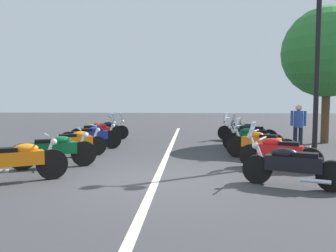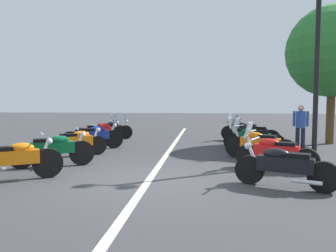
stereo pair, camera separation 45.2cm
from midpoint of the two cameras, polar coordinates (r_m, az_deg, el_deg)
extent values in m
plane|color=#38383A|center=(7.50, -3.81, -9.19)|extent=(80.00, 80.00, 0.00)
cube|color=beige|center=(11.83, -0.94, -4.17)|extent=(18.96, 0.16, 0.01)
cylinder|color=black|center=(8.07, -20.50, -6.03)|extent=(0.47, 0.65, 0.68)
cube|color=orange|center=(8.00, -25.64, -4.97)|extent=(0.80, 1.07, 0.30)
ellipsoid|color=orange|center=(7.97, -24.39, -3.50)|extent=(0.49, 0.58, 0.22)
cube|color=black|center=(7.97, -27.26, -3.75)|extent=(0.47, 0.55, 0.12)
cylinder|color=silver|center=(8.02, -20.98, -3.94)|extent=(0.21, 0.28, 0.58)
cylinder|color=silver|center=(7.97, -21.33, -1.39)|extent=(0.55, 0.35, 0.04)
sphere|color=silver|center=(8.01, -20.23, -2.49)|extent=(0.14, 0.14, 0.14)
cylinder|color=black|center=(9.41, -15.37, -4.49)|extent=(0.41, 0.66, 0.67)
cylinder|color=black|center=(9.38, -24.64, -4.75)|extent=(0.41, 0.66, 0.67)
cube|color=#0C592D|center=(9.34, -20.03, -3.54)|extent=(0.74, 1.16, 0.30)
ellipsoid|color=#0C592D|center=(9.32, -18.95, -2.29)|extent=(0.45, 0.58, 0.22)
cube|color=black|center=(9.32, -21.41, -2.48)|extent=(0.44, 0.54, 0.12)
cylinder|color=silver|center=(9.36, -15.77, -2.69)|extent=(0.19, 0.29, 0.58)
cylinder|color=silver|center=(9.32, -16.06, -0.50)|extent=(0.58, 0.30, 0.04)
sphere|color=silver|center=(9.35, -15.13, -1.45)|extent=(0.14, 0.14, 0.14)
cylinder|color=silver|center=(9.56, -22.74, -5.14)|extent=(0.30, 0.53, 0.08)
cylinder|color=black|center=(11.10, -13.09, -3.25)|extent=(0.46, 0.59, 0.61)
cylinder|color=black|center=(10.77, -20.09, -3.64)|extent=(0.46, 0.59, 0.61)
cube|color=orange|center=(10.89, -16.56, -2.51)|extent=(0.82, 1.02, 0.30)
ellipsoid|color=orange|center=(10.91, -15.66, -1.42)|extent=(0.51, 0.58, 0.22)
cube|color=black|center=(10.82, -17.71, -1.62)|extent=(0.49, 0.54, 0.12)
cylinder|color=silver|center=(11.05, -13.41, -1.73)|extent=(0.22, 0.28, 0.58)
cylinder|color=silver|center=(11.00, -13.64, 0.13)|extent=(0.53, 0.38, 0.04)
sphere|color=silver|center=(11.06, -12.89, -0.67)|extent=(0.14, 0.14, 0.14)
cylinder|color=silver|center=(11.01, -18.84, -3.92)|extent=(0.38, 0.50, 0.08)
cylinder|color=black|center=(12.50, -10.46, -2.22)|extent=(0.46, 0.66, 0.68)
cylinder|color=black|center=(12.18, -17.47, -2.52)|extent=(0.46, 0.66, 0.68)
cube|color=navy|center=(12.30, -13.93, -1.54)|extent=(0.83, 1.15, 0.30)
ellipsoid|color=navy|center=(12.32, -13.13, -0.58)|extent=(0.49, 0.58, 0.22)
cube|color=black|center=(12.24, -14.95, -0.74)|extent=(0.47, 0.55, 0.12)
cylinder|color=silver|center=(12.46, -10.75, -0.86)|extent=(0.21, 0.29, 0.58)
cylinder|color=silver|center=(12.42, -10.95, 0.79)|extent=(0.56, 0.35, 0.04)
sphere|color=silver|center=(12.47, -10.27, 0.07)|extent=(0.14, 0.14, 0.14)
cylinder|color=silver|center=(12.42, -16.18, -2.84)|extent=(0.35, 0.52, 0.08)
cube|color=silver|center=(12.44, -10.60, 1.12)|extent=(0.37, 0.29, 0.32)
cylinder|color=black|center=(14.13, -10.15, -1.48)|extent=(0.49, 0.64, 0.68)
cylinder|color=black|center=(13.71, -15.81, -1.75)|extent=(0.49, 0.64, 0.68)
cube|color=red|center=(13.89, -12.95, -0.87)|extent=(0.84, 1.06, 0.30)
ellipsoid|color=red|center=(13.92, -12.25, -0.02)|extent=(0.50, 0.58, 0.22)
cube|color=black|center=(13.81, -13.84, -0.17)|extent=(0.48, 0.54, 0.12)
cylinder|color=silver|center=(14.08, -10.39, -0.28)|extent=(0.22, 0.28, 0.58)
cylinder|color=silver|center=(14.04, -10.57, 1.18)|extent=(0.54, 0.38, 0.04)
sphere|color=silver|center=(14.10, -9.98, 0.55)|extent=(0.14, 0.14, 0.14)
cylinder|color=silver|center=(13.97, -14.84, -2.04)|extent=(0.37, 0.50, 0.08)
cube|color=silver|center=(14.06, -10.27, 1.48)|extent=(0.37, 0.30, 0.32)
cylinder|color=black|center=(15.49, -8.66, -1.05)|extent=(0.37, 0.63, 0.62)
cylinder|color=black|center=(15.29, -14.23, -1.20)|extent=(0.37, 0.63, 0.62)
cube|color=black|center=(15.35, -11.44, -0.46)|extent=(0.71, 1.17, 0.30)
ellipsoid|color=black|center=(15.36, -10.79, 0.30)|extent=(0.44, 0.58, 0.22)
cube|color=black|center=(15.31, -12.27, 0.19)|extent=(0.43, 0.54, 0.12)
cylinder|color=silver|center=(15.45, -8.89, 0.05)|extent=(0.18, 0.29, 0.58)
cylinder|color=silver|center=(15.42, -9.05, 1.38)|extent=(0.59, 0.28, 0.04)
sphere|color=silver|center=(15.46, -8.50, 0.80)|extent=(0.14, 0.14, 0.14)
cylinder|color=silver|center=(15.50, -13.17, -1.46)|extent=(0.29, 0.54, 0.08)
cube|color=silver|center=(15.43, -8.77, 1.65)|extent=(0.38, 0.25, 0.32)
cylinder|color=black|center=(7.38, 13.12, -7.10)|extent=(0.37, 0.61, 0.60)
cylinder|color=black|center=(7.19, 24.34, -7.69)|extent=(0.37, 0.61, 0.60)
cube|color=black|center=(7.22, 18.69, -6.03)|extent=(0.68, 1.11, 0.30)
ellipsoid|color=black|center=(7.21, 17.31, -4.39)|extent=(0.44, 0.58, 0.22)
cube|color=black|center=(7.16, 20.47, -4.69)|extent=(0.43, 0.54, 0.12)
cylinder|color=silver|center=(7.31, 13.62, -4.83)|extent=(0.18, 0.29, 0.58)
cylinder|color=silver|center=(7.26, 13.98, -2.04)|extent=(0.59, 0.28, 0.04)
sphere|color=silver|center=(7.31, 12.81, -3.23)|extent=(0.14, 0.14, 0.14)
cylinder|color=silver|center=(7.05, 21.91, -8.60)|extent=(0.29, 0.54, 0.08)
cylinder|color=black|center=(9.14, 12.47, -4.88)|extent=(0.38, 0.61, 0.61)
cylinder|color=black|center=(8.86, 21.56, -5.37)|extent=(0.38, 0.61, 0.61)
cube|color=red|center=(8.94, 16.97, -4.00)|extent=(0.71, 1.12, 0.30)
ellipsoid|color=red|center=(8.95, 15.87, -2.68)|extent=(0.45, 0.58, 0.22)
cube|color=black|center=(8.88, 18.39, -2.92)|extent=(0.43, 0.54, 0.12)
cylinder|color=silver|center=(9.08, 12.87, -3.04)|extent=(0.18, 0.29, 0.58)
cylinder|color=silver|center=(9.03, 13.15, -0.78)|extent=(0.58, 0.29, 0.04)
sphere|color=silver|center=(9.08, 12.22, -1.75)|extent=(0.14, 0.14, 0.14)
cylinder|color=silver|center=(8.74, 19.51, -6.06)|extent=(0.30, 0.53, 0.08)
cube|color=silver|center=(9.04, 12.67, -0.32)|extent=(0.38, 0.26, 0.32)
cylinder|color=black|center=(10.63, 10.38, -3.41)|extent=(0.44, 0.65, 0.66)
cylinder|color=black|center=(10.17, 18.27, -3.91)|extent=(0.44, 0.65, 0.66)
cube|color=orange|center=(10.35, 14.25, -2.68)|extent=(0.79, 1.14, 0.30)
ellipsoid|color=orange|center=(10.38, 13.33, -1.53)|extent=(0.48, 0.58, 0.22)
cube|color=black|center=(10.26, 15.44, -1.75)|extent=(0.46, 0.55, 0.12)
cylinder|color=silver|center=(10.57, 10.70, -1.82)|extent=(0.20, 0.29, 0.58)
cylinder|color=silver|center=(10.52, 10.93, 0.12)|extent=(0.56, 0.33, 0.04)
sphere|color=silver|center=(10.59, 10.16, -0.71)|extent=(0.14, 0.14, 0.14)
cylinder|color=silver|center=(10.09, 16.34, -4.51)|extent=(0.33, 0.52, 0.08)
cube|color=silver|center=(10.55, 10.53, 0.51)|extent=(0.37, 0.28, 0.32)
cylinder|color=black|center=(12.14, 9.62, -2.55)|extent=(0.32, 0.63, 0.62)
cylinder|color=black|center=(11.93, 16.59, -2.79)|extent=(0.32, 0.63, 0.62)
cube|color=#0C592D|center=(12.00, 13.09, -1.82)|extent=(0.61, 1.16, 0.30)
ellipsoid|color=#0C592D|center=(12.00, 12.26, -0.84)|extent=(0.40, 0.57, 0.22)
cube|color=black|center=(11.95, 14.15, -0.99)|extent=(0.39, 0.54, 0.12)
cylinder|color=silver|center=(12.10, 9.92, -1.15)|extent=(0.15, 0.30, 0.58)
cylinder|color=silver|center=(12.06, 10.12, 0.55)|extent=(0.60, 0.23, 0.04)
sphere|color=silver|center=(12.10, 9.42, -0.19)|extent=(0.14, 0.14, 0.14)
cylinder|color=silver|center=(11.79, 15.08, -3.29)|extent=(0.24, 0.55, 0.08)
cube|color=silver|center=(12.07, 9.76, 0.89)|extent=(0.38, 0.22, 0.32)
cylinder|color=black|center=(13.54, 9.95, -1.76)|extent=(0.37, 0.67, 0.66)
cylinder|color=black|center=(13.25, 15.75, -1.99)|extent=(0.37, 0.67, 0.66)
cube|color=black|center=(13.36, 12.83, -1.10)|extent=(0.64, 1.08, 0.30)
ellipsoid|color=black|center=(13.38, 12.09, -0.22)|extent=(0.43, 0.58, 0.22)
cube|color=black|center=(13.30, 13.77, -0.37)|extent=(0.42, 0.54, 0.12)
cylinder|color=silver|center=(13.49, 10.22, -0.50)|extent=(0.17, 0.30, 0.58)
cylinder|color=silver|center=(13.46, 10.40, 1.02)|extent=(0.59, 0.26, 0.04)
sphere|color=silver|center=(13.51, 9.78, 0.36)|extent=(0.14, 0.14, 0.14)
cylinder|color=silver|center=(13.13, 14.42, -2.45)|extent=(0.27, 0.54, 0.08)
cube|color=silver|center=(13.47, 10.08, 1.33)|extent=(0.38, 0.24, 0.32)
cylinder|color=black|center=(15.13, 8.75, -1.13)|extent=(0.38, 0.65, 0.65)
cylinder|color=black|center=(14.73, 14.21, -1.36)|extent=(0.38, 0.65, 0.65)
cube|color=black|center=(14.90, 11.45, -0.56)|extent=(0.70, 1.14, 0.30)
ellipsoid|color=black|center=(14.93, 10.80, 0.23)|extent=(0.44, 0.58, 0.22)
cube|color=black|center=(14.83, 12.28, 0.11)|extent=(0.43, 0.54, 0.12)
cylinder|color=silver|center=(15.09, 8.98, -0.01)|extent=(0.18, 0.29, 0.58)
cylinder|color=silver|center=(15.05, 9.14, 1.36)|extent=(0.59, 0.28, 0.04)
sphere|color=silver|center=(15.11, 8.59, 0.76)|extent=(0.14, 0.14, 0.14)
cylinder|color=silver|center=(14.64, 12.92, -1.75)|extent=(0.29, 0.54, 0.08)
cube|color=silver|center=(15.07, 8.85, 1.63)|extent=(0.38, 0.25, 0.32)
cylinder|color=black|center=(10.49, 22.69, 8.05)|extent=(0.14, 0.14, 4.98)
cube|color=orange|center=(10.98, 22.14, -5.09)|extent=(0.36, 0.36, 0.03)
cone|color=orange|center=(10.94, 22.18, -3.54)|extent=(0.26, 0.26, 0.60)
cylinder|color=white|center=(10.93, 22.18, -3.41)|extent=(0.19, 0.19, 0.07)
cylinder|color=#1E2338|center=(12.85, 19.72, -1.98)|extent=(0.14, 0.14, 0.79)
cylinder|color=#1E2338|center=(12.85, 20.52, -2.00)|extent=(0.14, 0.14, 0.79)
cylinder|color=#2D51A5|center=(12.80, 20.20, 1.09)|extent=(0.32, 0.32, 0.59)
cylinder|color=#2D51A5|center=(12.79, 19.22, 1.24)|extent=(0.09, 0.09, 0.53)
cylinder|color=#2D51A5|center=(12.80, 21.19, 1.19)|extent=(0.09, 0.09, 0.53)
sphere|color=#D8AD84|center=(12.78, 20.25, 2.89)|extent=(0.21, 0.21, 0.21)
cylinder|color=brown|center=(15.19, 24.27, 1.94)|extent=(0.32, 0.32, 2.43)
sphere|color=#2D7A33|center=(15.31, 24.56, 11.29)|extent=(3.63, 3.63, 3.63)
camera|label=1|loc=(0.23, -86.17, 0.29)|focal=36.06mm
camera|label=2|loc=(0.23, 93.83, -0.29)|focal=36.06mm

